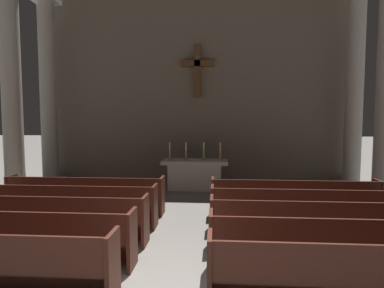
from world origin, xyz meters
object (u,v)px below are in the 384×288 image
object	(u,v)px
pew_left_row_4	(68,205)
column_right_fourth	(354,93)
pew_right_row_3	(319,225)
pew_right_row_5	(294,198)
pew_right_row_2	(340,245)
candlestick_outer_right	(220,155)
pew_right_row_1	(370,277)
column_left_fourth	(48,95)
altar	(195,174)
pew_left_row_3	(45,218)
candlestick_outer_left	(170,154)
pew_left_row_5	(85,195)
pew_right_row_4	(305,210)
column_left_third	(11,90)
pew_left_row_2	(14,237)
candlestick_inner_right	(204,154)
candlestick_inner_left	(186,154)

from	to	relation	value
pew_left_row_4	column_right_fourth	size ratio (longest dim) A/B	0.60
pew_right_row_3	pew_right_row_5	bearing A→B (deg)	90.00
pew_right_row_2	candlestick_outer_right	xyz separation A→B (m)	(-1.74, 5.91, 0.72)
pew_right_row_1	candlestick_outer_right	bearing A→B (deg)	104.21
pew_right_row_3	pew_right_row_2	bearing A→B (deg)	-90.00
column_left_fourth	altar	xyz separation A→B (m)	(5.38, -0.63, -2.72)
pew_left_row_3	candlestick_outer_left	bearing A→B (deg)	70.49
column_left_fourth	column_right_fourth	size ratio (longest dim) A/B	1.00
pew_left_row_5	candlestick_outer_right	distance (m)	4.60
pew_left_row_4	pew_right_row_4	xyz separation A→B (m)	(5.19, 0.00, 0.00)
pew_right_row_5	candlestick_outer_left	xyz separation A→B (m)	(-3.44, 2.96, 0.72)
pew_right_row_3	column_left_fourth	distance (m)	10.11
column_left_fourth	column_left_third	bearing A→B (deg)	-90.00
pew_left_row_5	column_left_third	size ratio (longest dim) A/B	0.60
pew_left_row_4	pew_right_row_5	world-z (taller)	same
pew_left_row_4	altar	bearing A→B (deg)	56.64
pew_right_row_3	pew_right_row_4	xyz separation A→B (m)	(0.00, 0.98, 0.00)
pew_right_row_5	column_left_fourth	bearing A→B (deg)	155.74
pew_right_row_2	pew_right_row_4	world-z (taller)	same
pew_right_row_4	pew_left_row_2	bearing A→B (deg)	-159.24
column_right_fourth	pew_right_row_2	bearing A→B (deg)	-113.03
pew_left_row_2	pew_left_row_4	bearing A→B (deg)	90.00
candlestick_outer_right	pew_right_row_2	bearing A→B (deg)	-73.55
column_left_fourth	candlestick_outer_right	bearing A→B (deg)	-5.82
pew_left_row_3	candlestick_inner_right	size ratio (longest dim) A/B	6.73
pew_left_row_5	candlestick_outer_right	size ratio (longest dim) A/B	6.73
pew_left_row_3	candlestick_outer_left	xyz separation A→B (m)	(1.74, 4.93, 0.72)
pew_left_row_4	pew_right_row_2	world-z (taller)	same
pew_right_row_2	pew_right_row_3	bearing A→B (deg)	90.00
pew_left_row_4	candlestick_inner_left	bearing A→B (deg)	59.79
altar	candlestick_inner_right	xyz separation A→B (m)	(0.30, 0.00, 0.66)
pew_left_row_2	candlestick_inner_right	bearing A→B (deg)	63.90
pew_left_row_4	candlestick_inner_left	size ratio (longest dim) A/B	6.73
pew_right_row_2	pew_right_row_4	size ratio (longest dim) A/B	1.00
candlestick_inner_left	pew_left_row_5	bearing A→B (deg)	-127.81
pew_left_row_4	candlestick_inner_right	world-z (taller)	candlestick_inner_right
column_left_fourth	pew_right_row_5	bearing A→B (deg)	-24.26
column_right_fourth	candlestick_outer_right	distance (m)	5.01
pew_left_row_4	column_left_fourth	distance (m)	6.03
candlestick_outer_left	candlestick_inner_right	size ratio (longest dim) A/B	1.00
pew_right_row_3	pew_right_row_4	distance (m)	0.98
column_left_third	pew_left_row_3	bearing A→B (deg)	-50.88
pew_right_row_5	candlestick_outer_right	world-z (taller)	candlestick_outer_right
pew_left_row_5	altar	world-z (taller)	altar
candlestick_inner_left	candlestick_outer_left	bearing A→B (deg)	180.00
candlestick_inner_left	pew_right_row_2	bearing A→B (deg)	-63.90
pew_left_row_2	pew_right_row_5	world-z (taller)	same
pew_right_row_4	column_left_fourth	bearing A→B (deg)	150.14
pew_left_row_4	column_left_third	distance (m)	4.63
pew_right_row_2	pew_right_row_5	world-z (taller)	same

